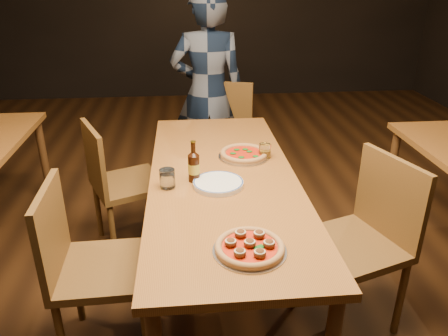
{
  "coord_description": "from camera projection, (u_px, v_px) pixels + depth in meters",
  "views": [
    {
      "loc": [
        -0.2,
        -2.16,
        1.79
      ],
      "look_at": [
        0.0,
        -0.05,
        0.82
      ],
      "focal_mm": 35.0,
      "sensor_mm": 36.0,
      "label": 1
    }
  ],
  "objects": [
    {
      "name": "pizza_meatball",
      "position": [
        250.0,
        247.0,
        1.75
      ],
      "size": [
        0.3,
        0.3,
        0.05
      ],
      "rotation": [
        0.0,
        0.0,
        -0.41
      ],
      "color": "#B7B7BF",
      "rests_on": "table_main"
    },
    {
      "name": "pizza_margherita",
      "position": [
        244.0,
        154.0,
        2.63
      ],
      "size": [
        0.31,
        0.31,
        0.04
      ],
      "rotation": [
        0.0,
        0.0,
        0.2
      ],
      "color": "#B7B7BF",
      "rests_on": "table_main"
    },
    {
      "name": "chair_main_sw",
      "position": [
        129.0,
        182.0,
        2.95
      ],
      "size": [
        0.58,
        0.58,
        0.94
      ],
      "primitive_type": null,
      "rotation": [
        0.0,
        0.0,
        1.99
      ],
      "color": "brown",
      "rests_on": "ground"
    },
    {
      "name": "beer_bottle",
      "position": [
        194.0,
        167.0,
        2.31
      ],
      "size": [
        0.06,
        0.06,
        0.22
      ],
      "rotation": [
        0.0,
        0.0,
        -0.15
      ],
      "color": "black",
      "rests_on": "table_main"
    },
    {
      "name": "chair_end",
      "position": [
        220.0,
        142.0,
        3.58
      ],
      "size": [
        0.58,
        0.58,
        0.99
      ],
      "primitive_type": null,
      "rotation": [
        0.0,
        0.0,
        -0.31
      ],
      "color": "brown",
      "rests_on": "ground"
    },
    {
      "name": "chair_main_e",
      "position": [
        352.0,
        245.0,
        2.25
      ],
      "size": [
        0.58,
        0.58,
        0.98
      ],
      "primitive_type": null,
      "rotation": [
        0.0,
        0.0,
        -1.24
      ],
      "color": "brown",
      "rests_on": "ground"
    },
    {
      "name": "amber_glass",
      "position": [
        265.0,
        151.0,
        2.61
      ],
      "size": [
        0.07,
        0.07,
        0.09
      ],
      "primitive_type": "cylinder",
      "color": "#9F6712",
      "rests_on": "table_main"
    },
    {
      "name": "chair_main_nw",
      "position": [
        103.0,
        268.0,
        2.1
      ],
      "size": [
        0.46,
        0.46,
        0.96
      ],
      "primitive_type": null,
      "rotation": [
        0.0,
        0.0,
        1.6
      ],
      "color": "brown",
      "rests_on": "ground"
    },
    {
      "name": "ground",
      "position": [
        223.0,
        285.0,
        2.71
      ],
      "size": [
        9.0,
        9.0,
        0.0
      ],
      "primitive_type": "plane",
      "color": "black"
    },
    {
      "name": "table_main",
      "position": [
        223.0,
        187.0,
        2.43
      ],
      "size": [
        0.8,
        2.0,
        0.75
      ],
      "color": "brown",
      "rests_on": "ground"
    },
    {
      "name": "diner",
      "position": [
        208.0,
        94.0,
        3.63
      ],
      "size": [
        0.63,
        0.43,
        1.68
      ],
      "primitive_type": "imported",
      "rotation": [
        0.0,
        0.0,
        3.09
      ],
      "color": "black",
      "rests_on": "ground"
    },
    {
      "name": "water_glass",
      "position": [
        167.0,
        179.0,
        2.25
      ],
      "size": [
        0.08,
        0.08,
        0.1
      ],
      "primitive_type": "cylinder",
      "color": "white",
      "rests_on": "table_main"
    },
    {
      "name": "plate_stack",
      "position": [
        218.0,
        184.0,
        2.28
      ],
      "size": [
        0.26,
        0.26,
        0.03
      ],
      "primitive_type": "cylinder",
      "color": "white",
      "rests_on": "table_main"
    }
  ]
}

